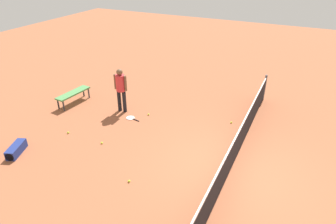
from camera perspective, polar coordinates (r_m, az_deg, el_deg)
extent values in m
plane|color=#9E5638|center=(8.65, 11.83, -10.81)|extent=(40.00, 40.00, 0.00)
cylinder|color=#4C4C51|center=(12.68, 18.06, 4.52)|extent=(0.09, 0.09, 1.07)
cube|color=black|center=(8.38, 12.14, -8.40)|extent=(10.00, 0.02, 0.91)
cube|color=white|center=(8.10, 12.48, -5.66)|extent=(10.00, 0.04, 0.06)
cylinder|color=black|center=(11.27, -8.38, 2.02)|extent=(0.15, 0.15, 0.85)
cylinder|color=black|center=(11.37, -9.34, 2.20)|extent=(0.15, 0.15, 0.85)
cylinder|color=red|center=(11.02, -9.14, 5.53)|extent=(0.36, 0.36, 0.62)
cylinder|color=brown|center=(10.91, -8.17, 5.48)|extent=(0.10, 0.10, 0.58)
cylinder|color=brown|center=(11.12, -10.11, 5.77)|extent=(0.10, 0.10, 0.58)
sphere|color=brown|center=(10.86, -9.32, 7.59)|extent=(0.24, 0.24, 0.23)
torus|color=white|center=(10.98, -7.24, -1.11)|extent=(0.37, 0.37, 0.02)
cylinder|color=silver|center=(10.98, -7.24, -1.11)|extent=(0.31, 0.31, 0.00)
cylinder|color=black|center=(10.80, -6.15, -1.55)|extent=(0.09, 0.28, 0.03)
sphere|color=#C6E033|center=(10.80, 12.07, -1.97)|extent=(0.07, 0.07, 0.07)
sphere|color=#C6E033|center=(11.10, -3.78, -0.45)|extent=(0.07, 0.07, 0.07)
sphere|color=#C6E033|center=(10.54, -18.64, -3.77)|extent=(0.07, 0.07, 0.07)
sphere|color=#C6E033|center=(9.71, -12.62, -5.81)|extent=(0.07, 0.07, 0.07)
sphere|color=#C6E033|center=(8.14, -7.49, -13.03)|extent=(0.07, 0.07, 0.07)
cube|color=#4C8C4C|center=(12.36, -17.78, 3.50)|extent=(1.53, 0.53, 0.06)
cylinder|color=#333338|center=(12.96, -15.95, 3.79)|extent=(0.06, 0.06, 0.42)
cylinder|color=#333338|center=(12.19, -20.35, 1.43)|extent=(0.06, 0.06, 0.42)
cylinder|color=#333338|center=(12.76, -15.00, 3.52)|extent=(0.06, 0.06, 0.42)
cylinder|color=#333338|center=(11.97, -19.42, 1.11)|extent=(0.06, 0.06, 0.42)
cube|color=navy|center=(10.11, -27.14, -6.40)|extent=(0.85, 0.56, 0.28)
cylinder|color=black|center=(9.87, -28.08, -7.54)|extent=(0.19, 0.28, 0.27)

